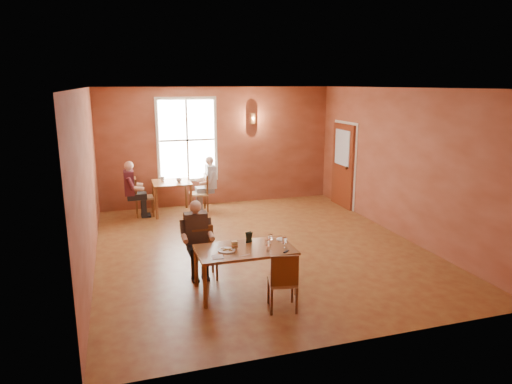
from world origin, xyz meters
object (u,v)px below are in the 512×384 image
object	(u,v)px
chair_diner_maroon	(144,197)
main_table	(245,270)
chair_diner_white	(199,193)
diner_main	(204,243)
chair_empty	(282,280)
diner_white	(200,185)
diner_maroon	(143,189)
chair_diner_main	(204,254)
second_table	(172,198)

from	to	relation	value
chair_diner_maroon	main_table	bearing A→B (deg)	14.32
chair_diner_white	diner_main	bearing A→B (deg)	171.22
chair_diner_white	chair_empty	bearing A→B (deg)	-177.66
main_table	diner_white	world-z (taller)	diner_white
diner_main	chair_empty	distance (m)	1.57
chair_diner_maroon	diner_maroon	world-z (taller)	diner_maroon
chair_diner_main	diner_maroon	size ratio (longest dim) A/B	0.64
diner_main	diner_white	xyz separation A→B (m)	(0.65, 4.01, 0.05)
chair_diner_main	chair_empty	distance (m)	1.59
chair_empty	second_table	bearing A→B (deg)	110.43
chair_diner_white	chair_diner_maroon	world-z (taller)	chair_diner_maroon
chair_diner_maroon	chair_diner_white	bearing A→B (deg)	90.00
chair_diner_main	diner_white	bearing A→B (deg)	-99.26
chair_empty	chair_diner_white	size ratio (longest dim) A/B	0.93
main_table	diner_white	size ratio (longest dim) A/B	1.12
chair_empty	second_table	distance (m)	5.40
diner_maroon	diner_white	bearing A→B (deg)	90.00
diner_white	chair_diner_maroon	bearing A→B (deg)	90.00
diner_white	chair_diner_maroon	xyz separation A→B (m)	(-1.33, 0.00, -0.18)
chair_diner_white	diner_maroon	size ratio (longest dim) A/B	0.71
chair_empty	main_table	bearing A→B (deg)	126.90
chair_empty	diner_white	size ratio (longest dim) A/B	0.66
main_table	second_table	size ratio (longest dim) A/B	1.64
chair_diner_maroon	second_table	bearing A→B (deg)	90.00
chair_diner_main	second_table	distance (m)	3.98
chair_empty	chair_diner_white	xyz separation A→B (m)	(-0.22, 5.33, 0.03)
diner_main	diner_white	size ratio (longest dim) A/B	0.93
diner_maroon	second_table	bearing A→B (deg)	90.00
main_table	chair_diner_white	xyz separation A→B (m)	(0.12, 4.63, 0.12)
chair_empty	diner_maroon	bearing A→B (deg)	117.38
main_table	diner_maroon	size ratio (longest dim) A/B	1.12
chair_empty	chair_diner_main	bearing A→B (deg)	133.00
second_table	chair_empty	bearing A→B (deg)	-80.75
second_table	chair_diner_maroon	distance (m)	0.65
chair_diner_maroon	diner_maroon	bearing A→B (deg)	-90.00
chair_empty	second_table	xyz separation A→B (m)	(-0.87, 5.33, -0.04)
diner_maroon	chair_diner_main	bearing A→B (deg)	10.14
chair_empty	diner_maroon	size ratio (longest dim) A/B	0.66
second_table	chair_diner_maroon	bearing A→B (deg)	180.00
chair_empty	diner_maroon	distance (m)	5.55
chair_diner_white	second_table	bearing A→B (deg)	90.00
chair_diner_white	diner_maroon	world-z (taller)	diner_maroon
chair_diner_main	chair_diner_white	bearing A→B (deg)	-98.84
diner_maroon	chair_empty	bearing A→B (deg)	16.20
diner_main	diner_white	world-z (taller)	diner_white
second_table	chair_diner_maroon	size ratio (longest dim) A/B	0.96
main_table	chair_diner_main	xyz separation A→B (m)	(-0.50, 0.65, 0.08)
chair_empty	chair_diner_white	world-z (taller)	chair_diner_white
diner_main	chair_empty	size ratio (longest dim) A/B	1.41
second_table	chair_diner_maroon	world-z (taller)	chair_diner_maroon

